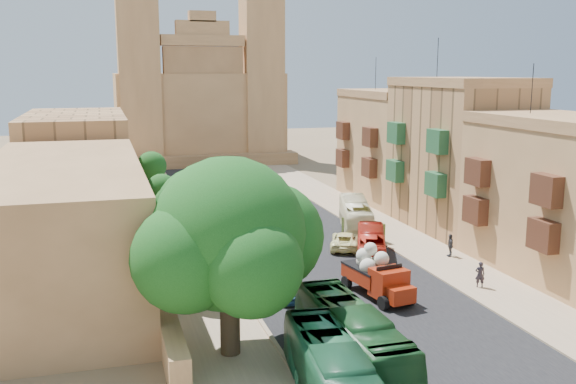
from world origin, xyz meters
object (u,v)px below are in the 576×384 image
street_tree_a (197,249)px  car_blue_a (288,290)px  church (198,101)px  pedestrian_a (480,275)px  ficus_tree (230,239)px  street_tree_c (161,189)px  bus_green_north (352,336)px  bus_cream_east (355,216)px  olive_pickup (363,230)px  pedestrian_c (450,245)px  street_tree_b (175,207)px  bus_red_east (371,246)px  car_blue_b (191,173)px  car_cream (345,240)px  car_white_a (250,228)px  car_dkblue (209,206)px  bus_green_south (334,378)px  street_tree_d (152,166)px  car_white_b (280,190)px  red_truck (377,274)px

street_tree_a → car_blue_a: street_tree_a is taller
church → pedestrian_a: (8.64, -69.18, -8.62)m
ficus_tree → street_tree_a: ficus_tree is taller
church → street_tree_c: (-10.00, -42.61, -6.50)m
bus_green_north → bus_cream_east: 27.42m
olive_pickup → pedestrian_c: bearing=-56.8°
street_tree_b → pedestrian_a: bearing=-38.0°
bus_red_east → car_blue_b: bearing=-56.9°
bus_red_east → car_cream: bearing=-59.2°
car_white_a → pedestrian_a: (11.71, -18.09, 0.29)m
bus_red_east → car_dkblue: (-9.00, 21.06, -0.63)m
bus_green_north → bus_cream_east: bearing=66.8°
church → bus_cream_east: church is taller
ficus_tree → olive_pickup: 25.31m
olive_pickup → pedestrian_a: (2.63, -13.94, 0.09)m
olive_pickup → bus_green_south: (-12.34, -26.15, 0.68)m
bus_green_south → bus_green_north: size_ratio=0.98×
street_tree_d → car_white_b: size_ratio=1.66×
ficus_tree → red_truck: 12.91m
pedestrian_a → pedestrian_c: pedestrian_c is taller
ficus_tree → bus_green_south: bearing=-65.6°
red_truck → olive_pickup: 14.52m
street_tree_d → bus_green_north: size_ratio=0.49×
church → bus_green_south: bearing=-94.4°
street_tree_c → car_white_a: (6.93, -8.48, -2.42)m
street_tree_b → street_tree_a: bearing=-90.0°
bus_red_east → pedestrian_c: bearing=-162.1°
car_blue_a → pedestrian_c: (14.92, 5.62, 0.30)m
street_tree_c → pedestrian_c: size_ratio=2.50×
street_tree_a → red_truck: bearing=-11.7°
pedestrian_c → car_white_b: bearing=-154.9°
street_tree_d → car_blue_a: 37.66m
street_tree_a → street_tree_c: (0.00, 24.00, -0.42)m
car_dkblue → car_white_b: (9.57, 7.17, -0.03)m
car_blue_a → pedestrian_c: bearing=25.0°
street_tree_b → bus_cream_east: (16.50, 2.33, -2.25)m
street_tree_c → pedestrian_a: (18.64, -26.57, -2.13)m
car_dkblue → car_white_a: bearing=-82.2°
bus_green_south → car_cream: size_ratio=2.18×
street_tree_c → bus_red_east: (14.00, -18.96, -1.82)m
street_tree_c → pedestrian_c: street_tree_c is taller
bus_green_south → olive_pickup: bearing=70.5°
street_tree_d → church: bearing=71.9°
ficus_tree → pedestrian_c: 24.07m
street_tree_b → pedestrian_a: 23.82m
car_blue_b → bus_cream_east: bearing=-62.7°
car_cream → bus_green_south: bearing=91.1°
red_truck → pedestrian_a: 7.42m
bus_cream_east → car_blue_a: bus_cream_east is taller
bus_cream_east → pedestrian_c: size_ratio=5.61×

